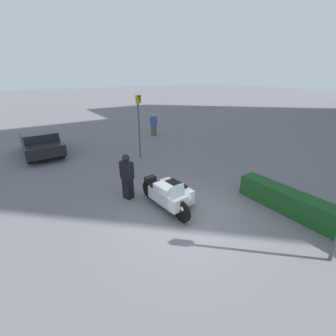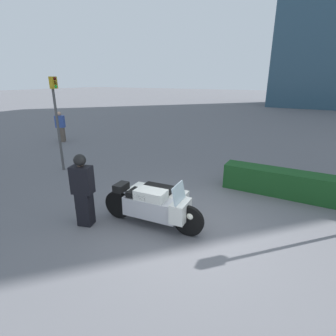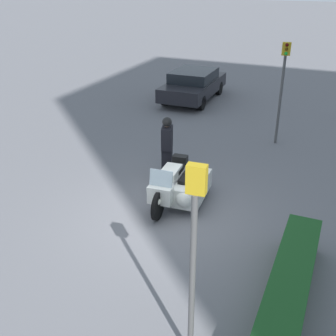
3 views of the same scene
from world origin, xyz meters
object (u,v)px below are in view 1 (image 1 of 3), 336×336
police_motorcycle (171,194)px  parked_car_background (41,142)px  officer_rider (127,175)px  pedestrian_bystander (154,125)px  traffic_light_far (139,118)px  hedge_bush_curbside (301,207)px

police_motorcycle → parked_car_background: (-9.01, -3.03, 0.24)m
police_motorcycle → officer_rider: size_ratio=1.47×
officer_rider → pedestrian_bystander: bearing=-143.6°
officer_rider → traffic_light_far: 4.65m
police_motorcycle → hedge_bush_curbside: (2.89, 3.10, -0.10)m
hedge_bush_curbside → pedestrian_bystander: pedestrian_bystander is taller
hedge_bush_curbside → pedestrian_bystander: bearing=172.6°
traffic_light_far → parked_car_background: 6.13m
hedge_bush_curbside → parked_car_background: size_ratio=1.00×
officer_rider → pedestrian_bystander: size_ratio=1.06×
police_motorcycle → pedestrian_bystander: (-9.10, 4.66, 0.34)m
traffic_light_far → hedge_bush_curbside: bearing=-1.2°
officer_rider → parked_car_background: bearing=-92.3°
police_motorcycle → hedge_bush_curbside: police_motorcycle is taller
parked_car_background → officer_rider: bearing=-166.2°
parked_car_background → pedestrian_bystander: (-0.09, 7.69, 0.10)m
hedge_bush_curbside → traffic_light_far: bearing=-168.4°
parked_car_background → pedestrian_bystander: 7.69m
traffic_light_far → police_motorcycle: bearing=-28.6°
traffic_light_far → parked_car_background: traffic_light_far is taller
officer_rider → parked_car_background: officer_rider is taller
officer_rider → traffic_light_far: size_ratio=0.52×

